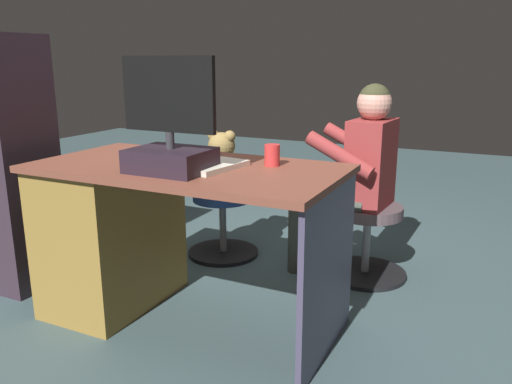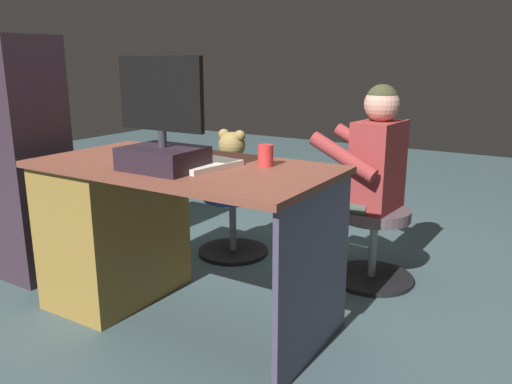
{
  "view_description": "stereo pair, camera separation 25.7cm",
  "coord_description": "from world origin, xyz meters",
  "px_view_note": "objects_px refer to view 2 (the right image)",
  "views": [
    {
      "loc": [
        -1.25,
        2.26,
        1.22
      ],
      "look_at": [
        -0.16,
        0.01,
        0.57
      ],
      "focal_mm": 36.01,
      "sensor_mm": 36.0,
      "label": 1
    },
    {
      "loc": [
        -1.48,
        2.13,
        1.22
      ],
      "look_at": [
        -0.16,
        0.01,
        0.57
      ],
      "focal_mm": 36.01,
      "sensor_mm": 36.0,
      "label": 2
    }
  ],
  "objects_px": {
    "desk": "(130,224)",
    "monitor": "(163,139)",
    "visitor_chair": "(374,239)",
    "computer_mouse": "(144,150)",
    "tv_remote": "(153,157)",
    "cup": "(266,155)",
    "keyboard": "(185,157)",
    "teddy_bear": "(233,163)",
    "person": "(362,169)",
    "office_chair_teddy": "(233,217)"
  },
  "relations": [
    {
      "from": "office_chair_teddy",
      "to": "person",
      "type": "height_order",
      "value": "person"
    },
    {
      "from": "computer_mouse",
      "to": "monitor",
      "type": "bearing_deg",
      "value": 144.93
    },
    {
      "from": "desk",
      "to": "teddy_bear",
      "type": "bearing_deg",
      "value": -95.3
    },
    {
      "from": "office_chair_teddy",
      "to": "desk",
      "type": "bearing_deg",
      "value": 84.61
    },
    {
      "from": "person",
      "to": "tv_remote",
      "type": "bearing_deg",
      "value": 50.48
    },
    {
      "from": "office_chair_teddy",
      "to": "person",
      "type": "relative_size",
      "value": 0.41
    },
    {
      "from": "visitor_chair",
      "to": "monitor",
      "type": "bearing_deg",
      "value": 59.43
    },
    {
      "from": "tv_remote",
      "to": "office_chair_teddy",
      "type": "xyz_separation_m",
      "value": [
        0.1,
        -0.8,
        -0.52
      ]
    },
    {
      "from": "teddy_bear",
      "to": "person",
      "type": "relative_size",
      "value": 0.35
    },
    {
      "from": "cup",
      "to": "office_chair_teddy",
      "type": "xyz_separation_m",
      "value": [
        0.63,
        -0.65,
        -0.56
      ]
    },
    {
      "from": "tv_remote",
      "to": "teddy_bear",
      "type": "relative_size",
      "value": 0.4
    },
    {
      "from": "desk",
      "to": "computer_mouse",
      "type": "height_order",
      "value": "computer_mouse"
    },
    {
      "from": "cup",
      "to": "teddy_bear",
      "type": "xyz_separation_m",
      "value": [
        0.63,
        -0.67,
        -0.21
      ]
    },
    {
      "from": "desk",
      "to": "computer_mouse",
      "type": "bearing_deg",
      "value": -108.64
    },
    {
      "from": "keyboard",
      "to": "office_chair_teddy",
      "type": "relative_size",
      "value": 0.94
    },
    {
      "from": "desk",
      "to": "keyboard",
      "type": "xyz_separation_m",
      "value": [
        -0.31,
        -0.08,
        0.36
      ]
    },
    {
      "from": "keyboard",
      "to": "person",
      "type": "height_order",
      "value": "person"
    },
    {
      "from": "keyboard",
      "to": "cup",
      "type": "xyz_separation_m",
      "value": [
        -0.39,
        -0.07,
        0.04
      ]
    },
    {
      "from": "person",
      "to": "visitor_chair",
      "type": "bearing_deg",
      "value": -175.38
    },
    {
      "from": "desk",
      "to": "monitor",
      "type": "xyz_separation_m",
      "value": [
        -0.37,
        0.14,
        0.48
      ]
    },
    {
      "from": "desk",
      "to": "visitor_chair",
      "type": "distance_m",
      "value": 1.32
    },
    {
      "from": "tv_remote",
      "to": "person",
      "type": "height_order",
      "value": "person"
    },
    {
      "from": "person",
      "to": "monitor",
      "type": "bearing_deg",
      "value": 63.08
    },
    {
      "from": "desk",
      "to": "teddy_bear",
      "type": "xyz_separation_m",
      "value": [
        -0.08,
        -0.82,
        0.18
      ]
    },
    {
      "from": "monitor",
      "to": "desk",
      "type": "bearing_deg",
      "value": -20.49
    },
    {
      "from": "tv_remote",
      "to": "keyboard",
      "type": "bearing_deg",
      "value": -135.97
    },
    {
      "from": "desk",
      "to": "person",
      "type": "relative_size",
      "value": 1.27
    },
    {
      "from": "visitor_chair",
      "to": "computer_mouse",
      "type": "bearing_deg",
      "value": 39.7
    },
    {
      "from": "desk",
      "to": "teddy_bear",
      "type": "relative_size",
      "value": 3.65
    },
    {
      "from": "person",
      "to": "cup",
      "type": "bearing_deg",
      "value": 75.75
    },
    {
      "from": "desk",
      "to": "monitor",
      "type": "relative_size",
      "value": 2.94
    },
    {
      "from": "computer_mouse",
      "to": "cup",
      "type": "bearing_deg",
      "value": -175.29
    },
    {
      "from": "tv_remote",
      "to": "person",
      "type": "distance_m",
      "value": 1.13
    },
    {
      "from": "cup",
      "to": "visitor_chair",
      "type": "relative_size",
      "value": 0.2
    },
    {
      "from": "keyboard",
      "to": "tv_remote",
      "type": "distance_m",
      "value": 0.16
    },
    {
      "from": "tv_remote",
      "to": "office_chair_teddy",
      "type": "relative_size",
      "value": 0.34
    },
    {
      "from": "computer_mouse",
      "to": "tv_remote",
      "type": "bearing_deg",
      "value": 146.99
    },
    {
      "from": "keyboard",
      "to": "tv_remote",
      "type": "height_order",
      "value": "keyboard"
    },
    {
      "from": "tv_remote",
      "to": "cup",
      "type": "bearing_deg",
      "value": -149.43
    },
    {
      "from": "office_chair_teddy",
      "to": "teddy_bear",
      "type": "xyz_separation_m",
      "value": [
        0.0,
        -0.01,
        0.35
      ]
    },
    {
      "from": "keyboard",
      "to": "teddy_bear",
      "type": "xyz_separation_m",
      "value": [
        0.23,
        -0.74,
        -0.18
      ]
    },
    {
      "from": "keyboard",
      "to": "computer_mouse",
      "type": "relative_size",
      "value": 4.38
    },
    {
      "from": "desk",
      "to": "computer_mouse",
      "type": "xyz_separation_m",
      "value": [
        -0.03,
        -0.1,
        0.37
      ]
    },
    {
      "from": "keyboard",
      "to": "office_chair_teddy",
      "type": "bearing_deg",
      "value": -72.18
    },
    {
      "from": "desk",
      "to": "visitor_chair",
      "type": "relative_size",
      "value": 2.95
    },
    {
      "from": "visitor_chair",
      "to": "keyboard",
      "type": "bearing_deg",
      "value": 50.14
    },
    {
      "from": "computer_mouse",
      "to": "cup",
      "type": "xyz_separation_m",
      "value": [
        -0.67,
        -0.06,
        0.03
      ]
    },
    {
      "from": "teddy_bear",
      "to": "person",
      "type": "bearing_deg",
      "value": -176.31
    },
    {
      "from": "cup",
      "to": "tv_remote",
      "type": "distance_m",
      "value": 0.55
    },
    {
      "from": "person",
      "to": "computer_mouse",
      "type": "bearing_deg",
      "value": 42.22
    }
  ]
}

